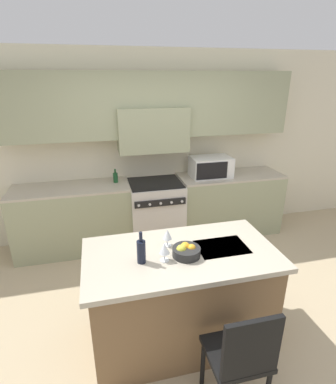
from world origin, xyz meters
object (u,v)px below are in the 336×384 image
at_px(wine_glass_near, 164,249).
at_px(wine_glass_far, 167,235).
at_px(range_stove, 156,212).
at_px(island_chair, 242,356).
at_px(fruit_bowl, 186,251).
at_px(oil_bottle_on_counter, 115,177).
at_px(microwave, 211,167).
at_px(wine_bottle, 141,251).

relative_size(wine_glass_near, wine_glass_far, 1.00).
distance_m(range_stove, island_chair, 2.60).
distance_m(range_stove, fruit_bowl, 1.98).
distance_m(wine_glass_near, fruit_bowl, 0.20).
distance_m(fruit_bowl, oil_bottle_on_counter, 2.03).
height_order(range_stove, fruit_bowl, fruit_bowl).
relative_size(wine_glass_far, oil_bottle_on_counter, 0.83).
bearing_deg(oil_bottle_on_counter, island_chair, -76.83).
height_order(range_stove, island_chair, island_chair).
bearing_deg(fruit_bowl, range_stove, 86.38).
height_order(microwave, wine_glass_near, microwave).
bearing_deg(microwave, wine_glass_near, -120.48).
height_order(wine_bottle, fruit_bowl, wine_bottle).
bearing_deg(range_stove, wine_bottle, -104.55).
distance_m(microwave, fruit_bowl, 2.15).
bearing_deg(island_chair, oil_bottle_on_counter, 103.17).
distance_m(island_chair, wine_bottle, 1.03).
xyz_separation_m(wine_bottle, fruit_bowl, (0.38, 0.01, -0.06)).
xyz_separation_m(wine_glass_far, fruit_bowl, (0.11, -0.19, -0.06)).
bearing_deg(wine_glass_far, fruit_bowl, -58.81).
bearing_deg(microwave, wine_bottle, -124.63).
bearing_deg(range_stove, fruit_bowl, -93.62).
bearing_deg(oil_bottle_on_counter, fruit_bowl, -77.79).
height_order(island_chair, wine_bottle, wine_bottle).
bearing_deg(island_chair, wine_glass_near, 120.16).
relative_size(microwave, fruit_bowl, 2.50).
bearing_deg(range_stove, oil_bottle_on_counter, 171.74).
xyz_separation_m(range_stove, oil_bottle_on_counter, (-0.55, 0.08, 0.55)).
distance_m(wine_bottle, fruit_bowl, 0.38).
bearing_deg(island_chair, fruit_bowl, 105.84).
xyz_separation_m(wine_bottle, wine_glass_near, (0.18, -0.02, 0.00)).
xyz_separation_m(island_chair, oil_bottle_on_counter, (-0.63, 2.68, 0.47)).
xyz_separation_m(range_stove, wine_glass_near, (-0.31, -1.93, 0.58)).
height_order(island_chair, fruit_bowl, fruit_bowl).
distance_m(range_stove, wine_glass_near, 2.04).
xyz_separation_m(island_chair, wine_bottle, (-0.57, 0.69, 0.50)).
relative_size(range_stove, wine_bottle, 3.38).
distance_m(range_stove, microwave, 1.05).
relative_size(wine_glass_near, oil_bottle_on_counter, 0.83).
bearing_deg(wine_glass_near, oil_bottle_on_counter, 96.76).
xyz_separation_m(microwave, wine_bottle, (-1.33, -1.93, -0.05)).
distance_m(microwave, island_chair, 2.78).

